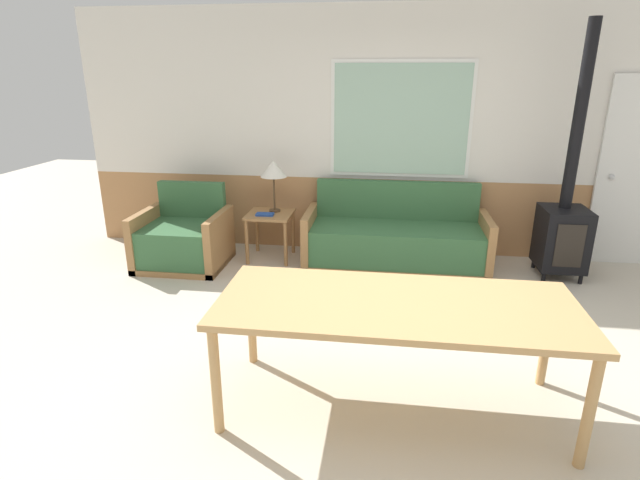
% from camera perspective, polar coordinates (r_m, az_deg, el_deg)
% --- Properties ---
extents(ground_plane, '(16.00, 16.00, 0.00)m').
position_cam_1_polar(ground_plane, '(3.64, 7.73, -15.16)').
color(ground_plane, beige).
extents(wall_back, '(7.20, 0.09, 2.70)m').
position_cam_1_polar(wall_back, '(5.70, 8.66, 11.86)').
color(wall_back, '#AD7A4C').
rests_on(wall_back, ground_plane).
extents(couch, '(1.95, 0.76, 0.87)m').
position_cam_1_polar(couch, '(5.48, 8.59, -0.10)').
color(couch, '#9E7042').
rests_on(couch, ground_plane).
extents(armchair, '(0.91, 0.79, 0.85)m').
position_cam_1_polar(armchair, '(5.62, -15.31, -0.08)').
color(armchair, '#9E7042').
rests_on(armchair, ground_plane).
extents(side_table, '(0.49, 0.49, 0.53)m').
position_cam_1_polar(side_table, '(5.58, -5.72, 2.11)').
color(side_table, '#9E7042').
rests_on(side_table, ground_plane).
extents(table_lamp, '(0.29, 0.29, 0.57)m').
position_cam_1_polar(table_lamp, '(5.52, -5.33, 7.99)').
color(table_lamp, '#4C3823').
rests_on(table_lamp, side_table).
extents(book_stack, '(0.20, 0.12, 0.02)m').
position_cam_1_polar(book_stack, '(5.47, -6.32, 2.93)').
color(book_stack, '#234799').
rests_on(book_stack, side_table).
extents(dining_table, '(2.13, 0.88, 0.73)m').
position_cam_1_polar(dining_table, '(3.03, 8.68, -8.06)').
color(dining_table, tan).
rests_on(dining_table, ground_plane).
extents(wood_stove, '(0.44, 0.50, 2.49)m').
position_cam_1_polar(wood_stove, '(5.60, 26.12, 1.96)').
color(wood_stove, black).
rests_on(wood_stove, ground_plane).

